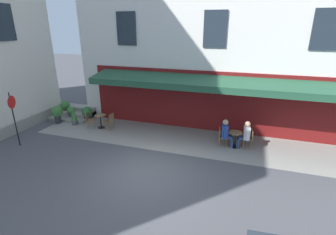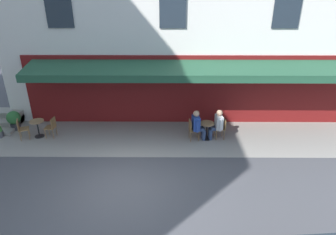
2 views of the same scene
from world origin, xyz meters
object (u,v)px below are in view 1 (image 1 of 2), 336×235
at_px(cafe_chair_wicker_kerbside, 221,135).
at_px(potted_plant_by_steps, 71,112).
at_px(cafe_chair_wicker_facing_street, 89,119).
at_px(cafe_table_near_entrance, 235,137).
at_px(cafe_chair_wicker_near_door, 249,137).
at_px(cafe_table_mid_terrace, 101,119).
at_px(seated_companion_in_white, 245,134).
at_px(cafe_chair_wicker_under_awning, 110,120).
at_px(potted_plant_entrance_right, 87,113).
at_px(potted_plant_entrance_left, 57,113).
at_px(no_parking_sign, 13,110).
at_px(potted_plant_under_sign, 66,107).
at_px(seated_patron_in_blue, 226,132).
at_px(potted_plant_mid_terrace, 74,117).

bearing_deg(cafe_chair_wicker_kerbside, potted_plant_by_steps, -5.95).
relative_size(cafe_chair_wicker_kerbside, cafe_chair_wicker_facing_street, 1.00).
distance_m(cafe_table_near_entrance, cafe_chair_wicker_near_door, 0.63).
distance_m(cafe_table_mid_terrace, seated_companion_in_white, 7.64).
bearing_deg(cafe_chair_wicker_under_awning, cafe_table_mid_terrace, -4.65).
bearing_deg(potted_plant_by_steps, seated_companion_in_white, 175.38).
distance_m(cafe_chair_wicker_under_awning, potted_plant_entrance_right, 2.13).
bearing_deg(cafe_chair_wicker_kerbside, cafe_chair_wicker_near_door, -173.19).
bearing_deg(potted_plant_by_steps, potted_plant_entrance_left, 73.00).
xyz_separation_m(no_parking_sign, potted_plant_under_sign, (0.76, -4.24, -1.27)).
distance_m(cafe_table_near_entrance, potted_plant_entrance_left, 10.00).
bearing_deg(no_parking_sign, cafe_table_mid_terrace, -128.09).
height_order(cafe_chair_wicker_kerbside, cafe_chair_wicker_facing_street, same).
bearing_deg(cafe_table_near_entrance, potted_plant_entrance_left, -0.09).
bearing_deg(potted_plant_entrance_right, seated_companion_in_white, 174.78).
bearing_deg(seated_companion_in_white, potted_plant_by_steps, -4.62).
height_order(seated_patron_in_blue, potted_plant_under_sign, seated_patron_in_blue).
bearing_deg(cafe_chair_wicker_kerbside, seated_companion_in_white, -172.88).
height_order(cafe_chair_wicker_kerbside, cafe_table_mid_terrace, cafe_chair_wicker_kerbside).
relative_size(cafe_chair_wicker_under_awning, potted_plant_mid_terrace, 0.92).
distance_m(seated_companion_in_white, potted_plant_entrance_left, 10.42).
height_order(cafe_chair_wicker_kerbside, no_parking_sign, no_parking_sign).
distance_m(cafe_table_near_entrance, cafe_chair_wicker_facing_street, 7.81).
distance_m(cafe_chair_wicker_under_awning, potted_plant_under_sign, 4.01).
relative_size(cafe_chair_wicker_near_door, potted_plant_under_sign, 0.94).
bearing_deg(potted_plant_entrance_left, cafe_table_mid_terrace, -177.23).
relative_size(no_parking_sign, potted_plant_by_steps, 3.50).
relative_size(cafe_table_mid_terrace, potted_plant_under_sign, 0.78).
height_order(cafe_chair_wicker_near_door, potted_plant_mid_terrace, potted_plant_mid_terrace).
xyz_separation_m(cafe_chair_wicker_facing_street, potted_plant_under_sign, (2.62, -1.35, -0.03)).
bearing_deg(cafe_chair_wicker_facing_street, cafe_table_near_entrance, -179.39).
distance_m(cafe_chair_wicker_kerbside, potted_plant_by_steps, 9.17).
relative_size(cafe_chair_wicker_under_awning, potted_plant_entrance_right, 1.04).
bearing_deg(cafe_table_mid_terrace, cafe_chair_wicker_kerbside, 177.90).
relative_size(cafe_chair_wicker_near_door, cafe_chair_wicker_under_awning, 1.00).
bearing_deg(seated_patron_in_blue, no_parking_sign, 17.43).
bearing_deg(potted_plant_mid_terrace, cafe_chair_wicker_under_awning, 179.80).
bearing_deg(potted_plant_entrance_left, cafe_chair_wicker_kerbside, 179.35).
bearing_deg(potted_plant_entrance_left, cafe_table_near_entrance, 179.91).
bearing_deg(potted_plant_entrance_right, cafe_table_mid_terrace, 152.38).
relative_size(potted_plant_by_steps, potted_plant_entrance_left, 0.72).
distance_m(cafe_table_near_entrance, potted_plant_by_steps, 9.78).
xyz_separation_m(cafe_table_near_entrance, seated_patron_in_blue, (0.41, 0.06, 0.22)).
xyz_separation_m(cafe_chair_wicker_near_door, cafe_chair_wicker_under_awning, (7.23, -0.04, 0.00)).
distance_m(seated_companion_in_white, potted_plant_mid_terrace, 9.35).
distance_m(potted_plant_mid_terrace, potted_plant_under_sign, 1.90).
height_order(potted_plant_by_steps, potted_plant_under_sign, potted_plant_under_sign).
bearing_deg(no_parking_sign, potted_plant_under_sign, -79.81).
bearing_deg(potted_plant_entrance_right, seated_patron_in_blue, 173.58).
height_order(cafe_chair_wicker_facing_street, potted_plant_entrance_left, potted_plant_entrance_left).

